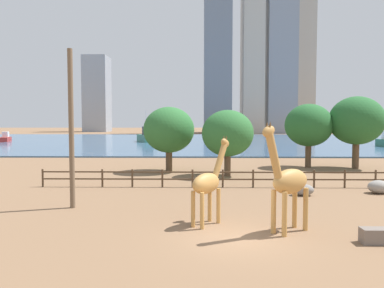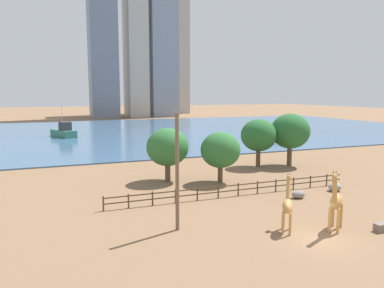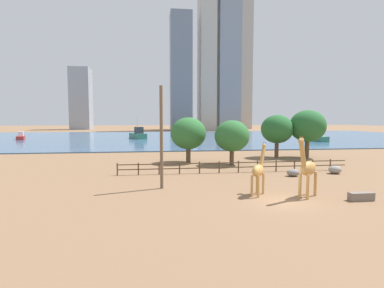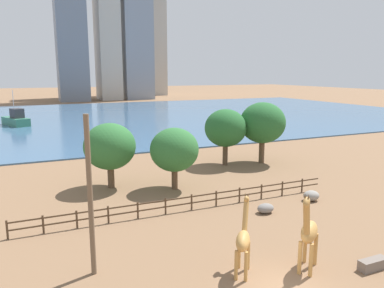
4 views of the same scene
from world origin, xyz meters
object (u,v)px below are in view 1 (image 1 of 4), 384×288
utility_pole (71,129)px  boat_ferry (5,138)px  tree_left_large (356,121)px  giraffe_companion (288,181)px  tree_left_small (228,133)px  boat_tug (147,137)px  giraffe_tall (208,183)px  feeding_trough (384,236)px  boulder_near_fence (379,187)px  boulder_by_pole (303,190)px  tree_right_tall (169,130)px  tree_center_broad (309,125)px

utility_pole → boat_ferry: size_ratio=1.59×
tree_left_large → giraffe_companion: bearing=-118.5°
tree_left_small → boat_tug: bearing=105.5°
utility_pole → boat_ferry: (-37.52, 64.31, -3.40)m
giraffe_tall → feeding_trough: 7.52m
giraffe_companion → boulder_near_fence: bearing=-171.3°
boat_ferry → boulder_by_pole: bearing=23.7°
utility_pole → boat_tug: bearing=94.4°
feeding_trough → boulder_by_pole: bearing=93.2°
tree_left_large → tree_right_tall: (-18.81, -2.67, -0.89)m
tree_center_broad → boat_ferry: size_ratio=1.21×
giraffe_tall → boulder_by_pole: giraffe_tall is taller
boulder_by_pole → tree_left_small: 10.19m
utility_pole → giraffe_companion: bearing=-22.2°
tree_left_large → feeding_trough: bearing=-110.1°
feeding_trough → tree_right_tall: tree_right_tall is taller
boulder_near_fence → tree_left_small: 12.72m
tree_left_large → tree_left_small: size_ratio=1.26×
giraffe_tall → tree_center_broad: 24.60m
tree_center_broad → boat_tug: 51.25m
tree_right_tall → giraffe_companion: bearing=-71.1°
boulder_by_pole → boat_ferry: size_ratio=0.25×
boulder_by_pole → boat_ferry: boat_ferry is taller
utility_pole → tree_left_large: size_ratio=1.19×
tree_left_small → tree_right_tall: bearing=152.4°
feeding_trough → giraffe_tall: bearing=159.0°
giraffe_tall → giraffe_companion: 3.61m
utility_pole → tree_center_broad: (18.38, 18.70, 0.02)m
boulder_by_pole → feeding_trough: bearing=-86.8°
boulder_near_fence → tree_right_tall: (-14.86, 10.64, 3.53)m
boulder_near_fence → giraffe_tall: bearing=-146.2°
tree_center_broad → boulder_near_fence: bearing=-87.6°
boat_ferry → feeding_trough: bearing=19.9°
tree_left_large → boulder_near_fence: bearing=-106.5°
boulder_near_fence → boat_tug: bearing=111.8°
tree_center_broad → boat_ferry: tree_center_broad is taller
giraffe_companion → tree_left_small: tree_left_small is taller
boat_ferry → boat_tug: boat_tug is taller
boulder_by_pole → boat_ferry: (-51.27, 60.60, 0.60)m
utility_pole → boat_tug: 64.50m
giraffe_tall → boulder_near_fence: 13.97m
feeding_trough → tree_left_small: 19.10m
tree_left_small → utility_pole: bearing=-127.6°
giraffe_tall → tree_center_broad: bearing=11.0°
utility_pole → tree_left_small: bearing=52.4°
boat_ferry → tree_left_large: bearing=35.9°
boulder_by_pole → tree_left_small: size_ratio=0.24×
boulder_by_pole → tree_left_large: (9.18, 14.12, 4.49)m
boat_ferry → tree_left_small: bearing=25.6°
giraffe_companion → boulder_by_pole: 8.84m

